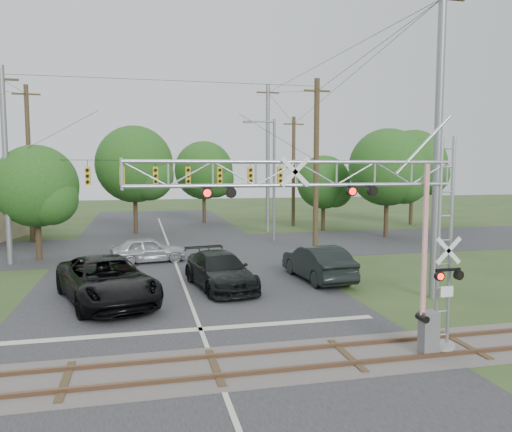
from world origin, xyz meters
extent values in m
plane|color=#2A3F1D|center=(0.00, 0.00, 0.00)|extent=(160.00, 160.00, 0.00)
cube|color=#262528|center=(0.00, 10.00, 0.01)|extent=(14.00, 90.00, 0.02)
cube|color=#262528|center=(0.00, 24.00, 0.01)|extent=(90.00, 12.00, 0.02)
cube|color=#4D4843|center=(0.00, 2.00, 0.02)|extent=(90.00, 3.20, 0.05)
cube|color=brown|center=(0.00, 1.28, 0.09)|extent=(90.00, 0.12, 0.14)
cube|color=brown|center=(0.00, 2.72, 0.09)|extent=(90.00, 0.12, 0.14)
cylinder|color=gray|center=(6.98, 1.70, 0.14)|extent=(0.83, 0.83, 0.28)
cube|color=silver|center=(6.94, 1.42, 1.98)|extent=(0.41, 0.03, 0.32)
cube|color=slate|center=(6.43, 1.52, 0.69)|extent=(0.51, 0.41, 1.38)
cube|color=red|center=(6.20, 1.52, 3.49)|extent=(0.13, 0.08, 4.59)
cylinder|color=gray|center=(-9.50, 20.00, 5.75)|extent=(0.32, 0.32, 11.50)
cylinder|color=#3D2F1C|center=(9.50, 20.00, 5.75)|extent=(0.36, 0.36, 11.50)
cylinder|color=black|center=(0.00, 20.00, 6.14)|extent=(19.00, 0.03, 0.03)
cube|color=gold|center=(-7.00, 20.00, 5.19)|extent=(0.30, 0.30, 1.10)
cube|color=gold|center=(-5.00, 20.00, 5.19)|extent=(0.30, 0.30, 1.10)
cube|color=gold|center=(-3.00, 20.00, 5.19)|extent=(0.30, 0.30, 1.10)
cube|color=gold|center=(-1.00, 20.00, 5.19)|extent=(0.30, 0.30, 1.10)
cube|color=gold|center=(1.00, 20.00, 5.19)|extent=(0.30, 0.30, 1.10)
cube|color=gold|center=(3.00, 20.00, 5.19)|extent=(0.30, 0.30, 1.10)
cube|color=gold|center=(5.00, 20.00, 5.19)|extent=(0.30, 0.30, 1.10)
cube|color=gold|center=(7.00, 20.00, 5.19)|extent=(0.30, 0.30, 1.10)
imported|color=black|center=(-3.41, 9.96, 0.96)|extent=(5.08, 7.53, 1.92)
imported|color=black|center=(1.63, 11.41, 0.84)|extent=(3.24, 6.07, 1.68)
imported|color=#979B9F|center=(-1.56, 18.76, 0.77)|extent=(4.73, 2.50, 1.53)
imported|color=black|center=(6.73, 11.98, 0.89)|extent=(2.29, 5.53, 1.78)
cylinder|color=gray|center=(8.09, 25.49, 4.68)|extent=(0.21, 0.21, 9.36)
cylinder|color=gray|center=(7.05, 25.49, 9.15)|extent=(2.08, 0.12, 0.12)
cube|color=slate|center=(6.01, 25.49, 9.10)|extent=(0.62, 0.26, 0.16)
cylinder|color=#3D2F1C|center=(-10.06, 29.16, 5.92)|extent=(0.34, 0.34, 11.84)
cube|color=#3D2F1C|center=(-10.06, 29.16, 11.14)|extent=(2.00, 0.12, 0.12)
cylinder|color=gray|center=(9.02, 31.02, 6.43)|extent=(0.34, 0.34, 12.86)
cube|color=#3D2F1C|center=(9.02, 31.02, 12.16)|extent=(2.00, 0.12, 0.12)
cylinder|color=gray|center=(10.40, 7.49, 6.68)|extent=(0.34, 0.34, 13.36)
cylinder|color=#3D2F1C|center=(12.58, 34.83, 5.28)|extent=(0.34, 0.34, 10.55)
cube|color=#3D2F1C|center=(12.58, 34.83, 9.85)|extent=(2.00, 0.12, 0.12)
cylinder|color=#392A1A|center=(-10.39, 32.57, 1.60)|extent=(0.36, 0.36, 3.20)
sphere|color=#254E16|center=(-10.39, 32.57, 4.51)|extent=(4.95, 4.95, 4.95)
cylinder|color=#392A1A|center=(-8.10, 21.08, 1.62)|extent=(0.36, 0.36, 3.24)
sphere|color=#254E16|center=(-8.10, 21.08, 4.57)|extent=(5.01, 5.01, 5.01)
cylinder|color=#392A1A|center=(-2.37, 32.48, 2.12)|extent=(0.36, 0.36, 4.24)
sphere|color=#254E16|center=(-2.37, 32.48, 5.98)|extent=(6.56, 6.56, 6.56)
cylinder|color=#392A1A|center=(4.45, 39.55, 1.92)|extent=(0.36, 0.36, 3.85)
sphere|color=#254E16|center=(4.45, 39.55, 5.42)|extent=(5.95, 5.95, 5.95)
cylinder|color=#392A1A|center=(14.14, 30.77, 1.56)|extent=(0.36, 0.36, 3.11)
sphere|color=#254E16|center=(14.14, 30.77, 4.39)|extent=(4.81, 4.81, 4.81)
cylinder|color=#392A1A|center=(17.62, 25.55, 2.03)|extent=(0.36, 0.36, 4.06)
sphere|color=#254E16|center=(17.62, 25.55, 5.72)|extent=(6.27, 6.27, 6.27)
cylinder|color=#392A1A|center=(24.41, 33.29, 2.16)|extent=(0.36, 0.36, 4.31)
sphere|color=#254E16|center=(24.41, 33.29, 6.08)|extent=(6.67, 6.67, 6.67)
camera|label=1|loc=(-1.97, -11.54, 5.67)|focal=35.00mm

